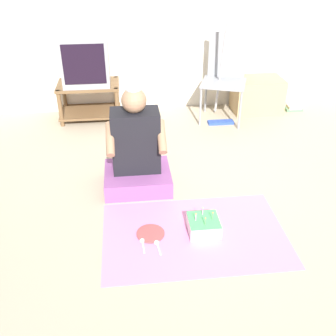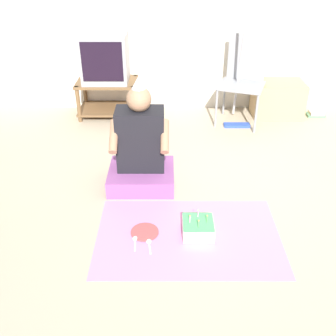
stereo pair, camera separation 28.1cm
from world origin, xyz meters
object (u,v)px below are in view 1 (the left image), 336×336
(book_pile, at_px, (294,108))
(birthday_cake, at_px, (204,225))
(cardboard_box_stack, at_px, (257,95))
(paper_plate, at_px, (151,233))
(folding_chair, at_px, (225,72))
(dust_mop, at_px, (221,93))
(tv, at_px, (86,60))
(person_seated, at_px, (136,152))

(book_pile, xyz_separation_m, birthday_cake, (-1.49, -2.07, 0.03))
(cardboard_box_stack, xyz_separation_m, paper_plate, (-1.40, -2.10, -0.18))
(book_pile, xyz_separation_m, paper_plate, (-1.85, -2.06, -0.02))
(folding_chair, xyz_separation_m, paper_plate, (-0.97, -1.96, -0.50))
(dust_mop, height_order, book_pile, dust_mop)
(cardboard_box_stack, xyz_separation_m, birthday_cake, (-1.03, -2.11, -0.14))
(dust_mop, relative_size, paper_plate, 5.85)
(tv, xyz_separation_m, birthday_cake, (0.88, -2.11, -0.60))
(cardboard_box_stack, height_order, book_pile, cardboard_box_stack)
(dust_mop, bearing_deg, birthday_cake, -106.18)
(person_seated, distance_m, paper_plate, 0.72)
(person_seated, height_order, paper_plate, person_seated)
(tv, bearing_deg, cardboard_box_stack, -0.10)
(cardboard_box_stack, distance_m, paper_plate, 2.53)
(tv, relative_size, dust_mop, 0.44)
(dust_mop, bearing_deg, cardboard_box_stack, 26.48)
(cardboard_box_stack, bearing_deg, folding_chair, -162.78)
(tv, height_order, cardboard_box_stack, tv)
(birthday_cake, bearing_deg, person_seated, 122.39)
(cardboard_box_stack, bearing_deg, dust_mop, -153.52)
(person_seated, height_order, birthday_cake, person_seated)
(book_pile, bearing_deg, dust_mop, -167.79)
(book_pile, bearing_deg, person_seated, -143.85)
(dust_mop, xyz_separation_m, person_seated, (-0.97, -1.19, -0.02))
(cardboard_box_stack, height_order, paper_plate, cardboard_box_stack)
(book_pile, distance_m, paper_plate, 2.77)
(cardboard_box_stack, relative_size, paper_plate, 2.81)
(tv, relative_size, folding_chair, 0.55)
(folding_chair, height_order, book_pile, folding_chair)
(person_seated, bearing_deg, paper_plate, -85.10)
(person_seated, relative_size, paper_plate, 4.60)
(folding_chair, distance_m, book_pile, 1.02)
(folding_chair, height_order, person_seated, folding_chair)
(tv, bearing_deg, birthday_cake, -67.32)
(folding_chair, relative_size, cardboard_box_stack, 1.66)
(birthday_cake, bearing_deg, paper_plate, 178.54)
(dust_mop, bearing_deg, folding_chair, 62.95)
(tv, height_order, dust_mop, dust_mop)
(dust_mop, bearing_deg, book_pile, 12.21)
(dust_mop, distance_m, birthday_cake, 1.96)
(cardboard_box_stack, height_order, dust_mop, dust_mop)
(dust_mop, bearing_deg, tv, 170.05)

